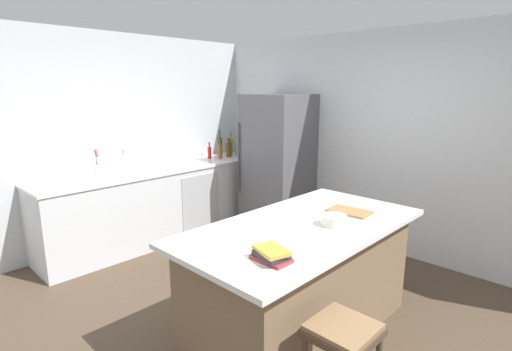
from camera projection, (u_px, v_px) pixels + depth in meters
ground_plane at (241, 315)px, 3.41m from camera, size 7.20×7.20×0.00m
wall_rear at (375, 142)px, 4.70m from camera, size 6.00×0.10×2.60m
wall_left at (102, 141)px, 4.79m from camera, size 0.10×6.00×2.60m
counter_run_left at (162, 203)px, 5.10m from camera, size 0.69×3.12×0.94m
kitchen_island at (301, 278)px, 3.11m from camera, size 1.06×2.05×0.91m
refrigerator at (277, 164)px, 5.30m from camera, size 0.81×0.76×1.86m
bar_stool at (342, 344)px, 2.20m from camera, size 0.36×0.36×0.66m
sink_faucet at (124, 160)px, 4.67m from camera, size 0.15×0.05×0.30m
flower_vase at (97, 168)px, 4.42m from camera, size 0.07×0.07×0.33m
syrup_bottle at (241, 147)px, 5.98m from camera, size 0.06×0.06×0.29m
gin_bottle at (237, 148)px, 5.90m from camera, size 0.08×0.08×0.30m
olive_oil_bottle at (231, 147)px, 5.88m from camera, size 0.06×0.06×0.34m
whiskey_bottle at (229, 149)px, 5.78m from camera, size 0.08×0.08×0.28m
wine_bottle at (220, 147)px, 5.74m from camera, size 0.07×0.07×0.41m
vinegar_bottle at (220, 151)px, 5.60m from camera, size 0.06×0.06×0.31m
hot_sauce_bottle at (210, 152)px, 5.64m from camera, size 0.05×0.05×0.24m
cookbook_stack at (271, 255)px, 2.38m from camera, size 0.26×0.21×0.08m
mixing_bowl at (334, 220)px, 3.00m from camera, size 0.21×0.21×0.08m
cutting_board at (349, 211)px, 3.31m from camera, size 0.36×0.25×0.02m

